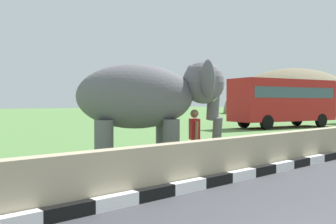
# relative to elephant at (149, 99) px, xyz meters

# --- Properties ---
(striped_curb) EXTENTS (16.20, 0.20, 0.24)m
(striped_curb) POSITION_rel_elephant_xyz_m (-2.23, -2.33, -1.84)
(striped_curb) COLOR white
(striped_curb) RESTS_ON ground_plane
(barrier_parapet) EXTENTS (28.00, 0.36, 1.00)m
(barrier_parapet) POSITION_rel_elephant_xyz_m (0.12, -2.03, -1.46)
(barrier_parapet) COLOR tan
(barrier_parapet) RESTS_ON ground_plane
(elephant) EXTENTS (3.96, 3.42, 2.97)m
(elephant) POSITION_rel_elephant_xyz_m (0.00, 0.00, 0.00)
(elephant) COLOR slate
(elephant) RESTS_ON ground_plane
(person_handler) EXTENTS (0.43, 0.60, 1.66)m
(person_handler) POSITION_rel_elephant_xyz_m (1.21, -0.49, -1.03)
(person_handler) COLOR navy
(person_handler) RESTS_ON ground_plane
(bus_red) EXTENTS (8.88, 4.29, 3.50)m
(bus_red) POSITION_rel_elephant_xyz_m (18.61, 7.21, 0.12)
(bus_red) COLOR #B21E1E
(bus_red) RESTS_ON ground_plane
(hill_east) EXTENTS (26.90, 21.52, 15.19)m
(hill_east) POSITION_rel_elephant_xyz_m (53.12, 25.96, -1.96)
(hill_east) COLOR #796E53
(hill_east) RESTS_ON ground_plane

